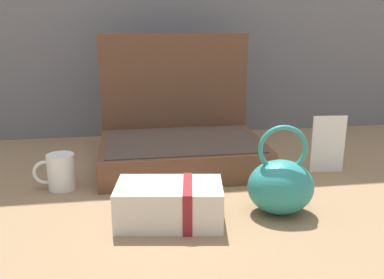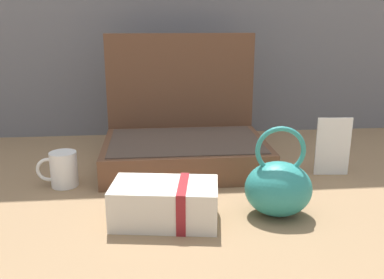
{
  "view_description": "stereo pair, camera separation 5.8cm",
  "coord_description": "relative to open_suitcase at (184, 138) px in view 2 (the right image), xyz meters",
  "views": [
    {
      "loc": [
        -0.16,
        -1.04,
        0.44
      ],
      "look_at": [
        -0.0,
        -0.02,
        0.14
      ],
      "focal_mm": 39.53,
      "sensor_mm": 36.0,
      "label": 1
    },
    {
      "loc": [
        -0.1,
        -1.05,
        0.44
      ],
      "look_at": [
        -0.0,
        -0.02,
        0.14
      ],
      "focal_mm": 39.53,
      "sensor_mm": 36.0,
      "label": 2
    }
  ],
  "objects": [
    {
      "name": "ground_plane",
      "position": [
        0.01,
        -0.19,
        -0.08
      ],
      "size": [
        6.0,
        6.0,
        0.0
      ],
      "primitive_type": "plane",
      "color": "#8C6D4C"
    },
    {
      "name": "open_suitcase",
      "position": [
        0.0,
        0.0,
        0.0
      ],
      "size": [
        0.48,
        0.35,
        0.39
      ],
      "color": "brown",
      "rests_on": "ground_plane"
    },
    {
      "name": "teal_pouch_handbag",
      "position": [
        0.19,
        -0.37,
        -0.01
      ],
      "size": [
        0.17,
        0.15,
        0.21
      ],
      "color": "teal",
      "rests_on": "ground_plane"
    },
    {
      "name": "cream_toiletry_bag",
      "position": [
        -0.07,
        -0.39,
        -0.04
      ],
      "size": [
        0.25,
        0.16,
        0.09
      ],
      "color": "silver",
      "rests_on": "ground_plane"
    },
    {
      "name": "coffee_mug",
      "position": [
        -0.34,
        -0.15,
        -0.03
      ],
      "size": [
        0.11,
        0.07,
        0.09
      ],
      "color": "white",
      "rests_on": "ground_plane"
    },
    {
      "name": "info_card_left",
      "position": [
        0.42,
        -0.14,
        0.0
      ],
      "size": [
        0.1,
        0.01,
        0.17
      ],
      "primitive_type": "cube",
      "rotation": [
        0.0,
        0.0,
        -0.08
      ],
      "color": "white",
      "rests_on": "ground_plane"
    }
  ]
}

